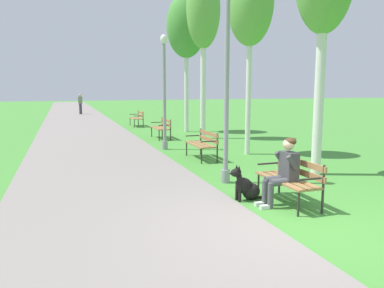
{
  "coord_description": "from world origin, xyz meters",
  "views": [
    {
      "loc": [
        -3.31,
        -4.81,
        2.15
      ],
      "look_at": [
        -0.62,
        3.11,
        0.9
      ],
      "focal_mm": 35.55,
      "sensor_mm": 36.0,
      "label": 1
    }
  ],
  "objects": [
    {
      "name": "ground_plane",
      "position": [
        0.0,
        0.0,
        0.0
      ],
      "size": [
        120.0,
        120.0,
        0.0
      ],
      "primitive_type": "plane",
      "color": "#478E38"
    },
    {
      "name": "paved_path",
      "position": [
        -2.41,
        24.0,
        0.02
      ],
      "size": [
        4.17,
        60.0,
        0.04
      ],
      "primitive_type": "cube",
      "color": "gray",
      "rests_on": "ground"
    },
    {
      "name": "park_bench_near",
      "position": [
        0.65,
        1.11,
        0.51
      ],
      "size": [
        0.55,
        1.5,
        0.85
      ],
      "color": "olive",
      "rests_on": "ground"
    },
    {
      "name": "park_bench_mid",
      "position": [
        0.66,
        5.82,
        0.51
      ],
      "size": [
        0.55,
        1.5,
        0.85
      ],
      "color": "olive",
      "rests_on": "ground"
    },
    {
      "name": "park_bench_far",
      "position": [
        0.63,
        10.74,
        0.51
      ],
      "size": [
        0.55,
        1.5,
        0.85
      ],
      "color": "olive",
      "rests_on": "ground"
    },
    {
      "name": "park_bench_furthest",
      "position": [
        0.6,
        16.16,
        0.51
      ],
      "size": [
        0.55,
        1.5,
        0.85
      ],
      "color": "olive",
      "rests_on": "ground"
    },
    {
      "name": "person_seated_on_near_bench",
      "position": [
        0.44,
        1.05,
        0.68
      ],
      "size": [
        0.74,
        0.49,
        1.25
      ],
      "color": "#4C4C51",
      "rests_on": "ground"
    },
    {
      "name": "dog_black",
      "position": [
        -0.04,
        1.55,
        0.26
      ],
      "size": [
        0.83,
        0.3,
        0.71
      ],
      "color": "black",
      "rests_on": "ground"
    },
    {
      "name": "lamp_post_near",
      "position": [
        0.13,
        2.94,
        2.3
      ],
      "size": [
        0.24,
        0.24,
        4.46
      ],
      "color": "gray",
      "rests_on": "ground"
    },
    {
      "name": "lamp_post_mid",
      "position": [
        0.02,
        7.93,
        2.03
      ],
      "size": [
        0.24,
        0.24,
        3.91
      ],
      "color": "gray",
      "rests_on": "ground"
    },
    {
      "name": "birch_tree_third",
      "position": [
        2.31,
        6.15,
        4.71
      ],
      "size": [
        1.41,
        1.54,
        6.1
      ],
      "color": "silver",
      "rests_on": "ground"
    },
    {
      "name": "birch_tree_fourth",
      "position": [
        2.3,
        10.26,
        5.19
      ],
      "size": [
        1.41,
        1.26,
        6.9
      ],
      "color": "silver",
      "rests_on": "ground"
    },
    {
      "name": "birch_tree_fifth",
      "position": [
        2.4,
        12.81,
        4.98
      ],
      "size": [
        1.88,
        1.75,
        6.52
      ],
      "color": "silver",
      "rests_on": "ground"
    },
    {
      "name": "pedestrian_distant",
      "position": [
        -1.97,
        26.82,
        0.84
      ],
      "size": [
        0.32,
        0.22,
        1.65
      ],
      "color": "#383842",
      "rests_on": "ground"
    }
  ]
}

